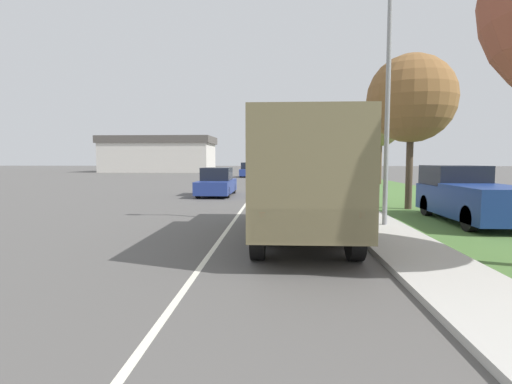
{
  "coord_description": "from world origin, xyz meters",
  "views": [
    {
      "loc": [
        1.5,
        2.03,
        2.1
      ],
      "look_at": [
        0.84,
        14.1,
        1.11
      ],
      "focal_mm": 28.0,
      "sensor_mm": 36.0,
      "label": 1
    }
  ],
  "objects_px": {
    "car_second_ahead": "(278,174)",
    "pickup_truck": "(469,196)",
    "car_nearest_ahead": "(217,183)",
    "lamp_post": "(382,73)",
    "car_third_ahead": "(248,171)",
    "military_truck": "(301,175)"
  },
  "relations": [
    {
      "from": "car_third_ahead",
      "to": "pickup_truck",
      "type": "relative_size",
      "value": 0.79
    },
    {
      "from": "car_second_ahead",
      "to": "pickup_truck",
      "type": "distance_m",
      "value": 24.24
    },
    {
      "from": "military_truck",
      "to": "car_second_ahead",
      "type": "height_order",
      "value": "military_truck"
    },
    {
      "from": "car_nearest_ahead",
      "to": "lamp_post",
      "type": "xyz_separation_m",
      "value": [
        6.6,
        -10.74,
        3.91
      ]
    },
    {
      "from": "car_nearest_ahead",
      "to": "military_truck",
      "type": "bearing_deg",
      "value": -71.7
    },
    {
      "from": "car_nearest_ahead",
      "to": "pickup_truck",
      "type": "relative_size",
      "value": 0.93
    },
    {
      "from": "car_third_ahead",
      "to": "pickup_truck",
      "type": "distance_m",
      "value": 34.93
    },
    {
      "from": "car_nearest_ahead",
      "to": "pickup_truck",
      "type": "xyz_separation_m",
      "value": [
        9.92,
        -9.35,
        0.17
      ]
    },
    {
      "from": "car_third_ahead",
      "to": "lamp_post",
      "type": "xyz_separation_m",
      "value": [
        6.62,
        -34.87,
        3.87
      ]
    },
    {
      "from": "military_truck",
      "to": "lamp_post",
      "type": "xyz_separation_m",
      "value": [
        2.46,
        1.79,
        2.93
      ]
    },
    {
      "from": "car_nearest_ahead",
      "to": "lamp_post",
      "type": "distance_m",
      "value": 13.19
    },
    {
      "from": "military_truck",
      "to": "car_third_ahead",
      "type": "xyz_separation_m",
      "value": [
        -4.16,
        36.66,
        -0.94
      ]
    },
    {
      "from": "car_third_ahead",
      "to": "lamp_post",
      "type": "relative_size",
      "value": 0.52
    },
    {
      "from": "military_truck",
      "to": "pickup_truck",
      "type": "height_order",
      "value": "military_truck"
    },
    {
      "from": "military_truck",
      "to": "lamp_post",
      "type": "distance_m",
      "value": 4.22
    },
    {
      "from": "car_nearest_ahead",
      "to": "pickup_truck",
      "type": "distance_m",
      "value": 13.64
    },
    {
      "from": "car_nearest_ahead",
      "to": "car_second_ahead",
      "type": "height_order",
      "value": "car_second_ahead"
    },
    {
      "from": "military_truck",
      "to": "car_third_ahead",
      "type": "height_order",
      "value": "military_truck"
    },
    {
      "from": "military_truck",
      "to": "pickup_truck",
      "type": "bearing_deg",
      "value": 28.77
    },
    {
      "from": "military_truck",
      "to": "car_second_ahead",
      "type": "xyz_separation_m",
      "value": [
        -0.64,
        26.55,
        -0.93
      ]
    },
    {
      "from": "car_nearest_ahead",
      "to": "car_third_ahead",
      "type": "height_order",
      "value": "car_third_ahead"
    },
    {
      "from": "car_nearest_ahead",
      "to": "lamp_post",
      "type": "relative_size",
      "value": 0.61
    }
  ]
}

